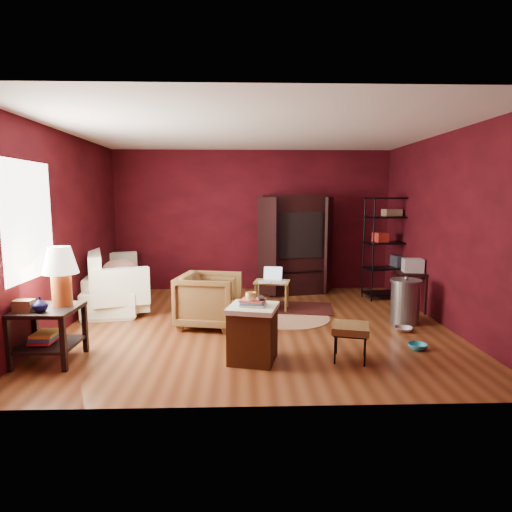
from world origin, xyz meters
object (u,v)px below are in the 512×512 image
Objects in this scene: armchair at (209,297)px; hamper at (253,332)px; side_table at (54,293)px; tv_armoire at (294,242)px; wire_shelving at (391,243)px; laptop_desk at (272,284)px; sofa at (116,282)px.

hamper is (0.60, -1.36, -0.09)m from armchair.
armchair is 2.11m from side_table.
wire_shelving is at bearing -27.60° from tv_armoire.
armchair is 1.21× the size of laptop_desk.
sofa is 4.99m from wire_shelving.
side_table is at bearing 177.01° from hamper.
tv_armoire is at bearing 79.01° from laptop_desk.
laptop_desk is at bearing -107.57° from sofa.
side_table reaches higher than laptop_desk.
side_table is 1.76× the size of hamper.
hamper is 1.06× the size of laptop_desk.
armchair is (1.72, -1.28, 0.02)m from sofa.
sofa is 1.10× the size of tv_armoire.
armchair is at bearing -135.56° from sofa.
armchair is at bearing 113.80° from hamper.
sofa is at bearing 173.94° from wire_shelving.
armchair is at bearing -136.13° from tv_armoire.
wire_shelving reaches higher than side_table.
wire_shelving is at bearing -52.47° from armchair.
hamper is 2.27m from laptop_desk.
laptop_desk is at bearing -171.33° from wire_shelving.
hamper is at bearing -2.99° from side_table.
sofa is 2.15m from armchair.
tv_armoire is (1.49, 2.14, 0.57)m from armchair.
side_table is at bearing 137.16° from armchair.
wire_shelving is (1.72, -0.50, 0.03)m from tv_armoire.
tv_armoire reaches higher than laptop_desk.
laptop_desk is at bearing -123.60° from tv_armoire.
sofa is at bearing 131.34° from hamper.
wire_shelving is at bearing -94.79° from sofa.
tv_armoire reaches higher than sofa.
side_table is 2.32m from hamper.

